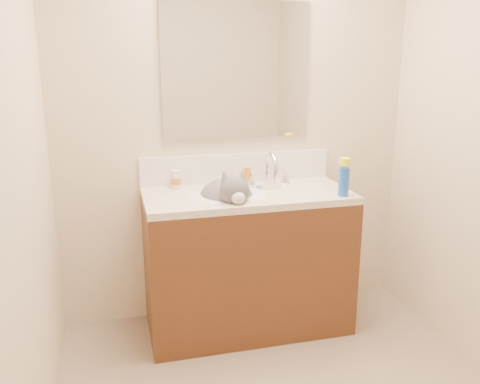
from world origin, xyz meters
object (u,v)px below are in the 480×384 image
cat (228,198)px  amber_bottle (247,176)px  basin (229,207)px  spray_can (344,182)px  silver_jar (233,180)px  vanity_cabinet (248,264)px  faucet (270,171)px  pill_bottle (176,179)px

cat → amber_bottle: 0.28m
basin → spray_can: (0.62, -0.17, 0.15)m
silver_jar → basin: bearing=-108.8°
vanity_cabinet → basin: basin is taller
faucet → cat: bearing=-152.1°
pill_bottle → silver_jar: 0.35m
silver_jar → amber_bottle: size_ratio=0.50×
cat → spray_can: bearing=-19.0°
basin → pill_bottle: (-0.27, 0.23, 0.12)m
cat → vanity_cabinet: bearing=7.4°
amber_bottle → basin: bearing=-127.3°
cat → amber_bottle: size_ratio=4.34×
basin → spray_can: bearing=-15.4°
vanity_cabinet → silver_jar: silver_jar is taller
cat → spray_can: cat is taller
amber_bottle → spray_can: 0.60m
cat → amber_bottle: bearing=48.5°
vanity_cabinet → basin: bearing=-166.0°
basin → pill_bottle: bearing=139.8°
pill_bottle → amber_bottle: 0.44m
faucet → pill_bottle: size_ratio=2.56×
basin → spray_can: size_ratio=2.77×
pill_bottle → amber_bottle: size_ratio=1.04×
pill_bottle → cat: bearing=-39.5°
spray_can → faucet: bearing=133.7°
faucet → cat: size_ratio=0.61×
pill_bottle → spray_can: spray_can is taller
vanity_cabinet → faucet: size_ratio=4.29×
basin → spray_can: spray_can is taller
silver_jar → pill_bottle: bearing=-178.4°
cat → pill_bottle: 0.36m
silver_jar → amber_bottle: bearing=-10.5°
amber_bottle → pill_bottle: bearing=179.2°
basin → spray_can: 0.67m
pill_bottle → silver_jar: (0.35, 0.01, -0.03)m
amber_bottle → spray_can: bearing=-40.9°
faucet → silver_jar: (-0.22, 0.07, -0.06)m
silver_jar → faucet: bearing=-18.2°
cat → pill_bottle: cat is taller
silver_jar → spray_can: size_ratio=0.33×
cat → pill_bottle: bearing=137.5°
basin → amber_bottle: size_ratio=4.29×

